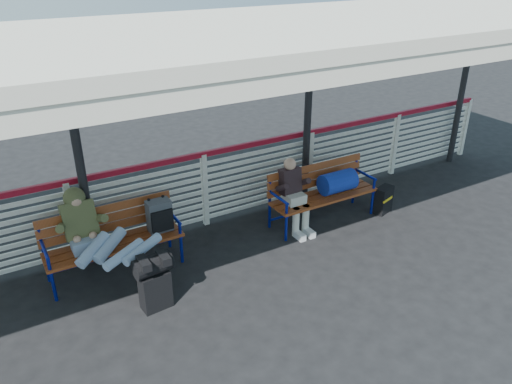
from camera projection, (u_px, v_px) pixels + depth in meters
ground at (268, 286)px, 6.53m from camera, size 60.00×60.00×0.00m
fence at (205, 187)px, 7.72m from camera, size 12.08×0.08×1.24m
canopy at (233, 37)px, 5.88m from camera, size 12.60×3.60×3.16m
luggage_stack at (154, 280)px, 5.98m from camera, size 0.47×0.29×0.74m
bench_left at (126, 229)px, 6.70m from camera, size 1.80×0.56×0.92m
bench_right at (329, 185)px, 7.93m from camera, size 1.80×0.56×0.92m
traveler_man at (107, 242)px, 6.24m from camera, size 0.94×1.64×0.77m
companion_person at (294, 195)px, 7.62m from camera, size 0.32×0.66×1.15m
suitcase_side at (383, 200)px, 8.27m from camera, size 0.37×0.29×0.46m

